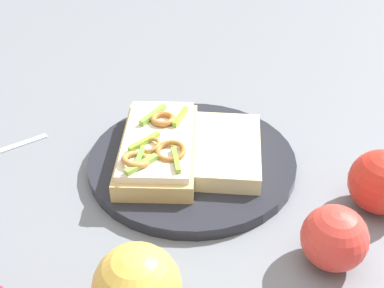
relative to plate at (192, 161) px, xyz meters
name	(u,v)px	position (x,y,z in m)	size (l,w,h in m)	color
ground_plane	(192,166)	(0.00, 0.00, -0.01)	(2.00, 2.00, 0.00)	slate
plate	(192,161)	(0.00, 0.00, 0.00)	(0.27, 0.27, 0.02)	#23252E
sandwich	(158,146)	(0.01, -0.04, 0.02)	(0.20, 0.15, 0.04)	tan
bread_slice_side	(226,150)	(-0.01, 0.04, 0.02)	(0.14, 0.09, 0.02)	beige
apple_1	(137,287)	(0.23, 0.03, 0.03)	(0.08, 0.08, 0.08)	gold
apple_3	(381,183)	(0.00, 0.23, 0.03)	(0.08, 0.08, 0.08)	red
apple_4	(334,238)	(0.10, 0.19, 0.03)	(0.07, 0.07, 0.07)	#DD3D34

